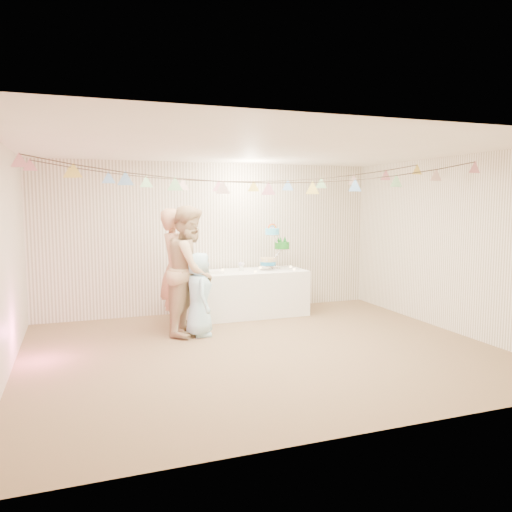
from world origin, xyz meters
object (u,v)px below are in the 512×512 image
object	(u,v)px
person_adult_a	(175,269)
person_child	(199,294)
cake_stand	(275,249)
table	(246,293)
person_adult_b	(191,270)

from	to	relation	value
person_adult_a	person_child	xyz separation A→B (m)	(0.25, -0.50, -0.31)
cake_stand	person_child	size ratio (longest dim) A/B	0.61
table	person_adult_b	xyz separation A→B (m)	(-1.12, -0.80, 0.56)
person_adult_a	person_adult_b	xyz separation A→B (m)	(0.17, -0.31, 0.02)
person_adult_b	person_child	distance (m)	0.39
table	cake_stand	world-z (taller)	cake_stand
cake_stand	person_child	distance (m)	1.97
table	person_adult_a	world-z (taller)	person_adult_a
person_adult_b	person_child	xyz separation A→B (m)	(0.08, -0.19, -0.33)
person_adult_b	cake_stand	bearing A→B (deg)	-35.41
cake_stand	person_adult_a	distance (m)	1.93
person_adult_a	person_child	bearing A→B (deg)	-149.84
table	cake_stand	size ratio (longest dim) A/B	2.78
table	person_child	xyz separation A→B (m)	(-1.04, -0.99, 0.22)
person_adult_a	cake_stand	bearing A→B (deg)	-70.12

